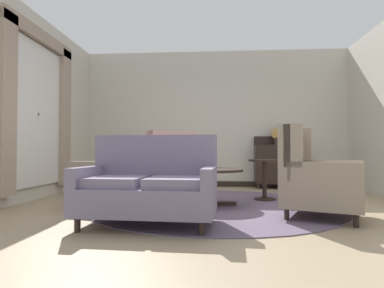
{
  "coord_description": "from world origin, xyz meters",
  "views": [
    {
      "loc": [
        0.01,
        -4.38,
        0.77
      ],
      "look_at": [
        -0.34,
        0.41,
        0.89
      ],
      "focal_mm": 30.37,
      "sensor_mm": 36.0,
      "label": 1
    }
  ],
  "objects_px": {
    "armchair_near_window": "(165,171)",
    "side_table": "(264,176)",
    "porcelain_vase": "(207,159)",
    "sideboard": "(279,164)",
    "coffee_table": "(211,175)",
    "gramophone": "(282,131)",
    "settee": "(149,187)",
    "armchair_foreground_right": "(315,179)",
    "armchair_back_corner": "(114,177)"
  },
  "relations": [
    {
      "from": "armchair_near_window",
      "to": "side_table",
      "type": "distance_m",
      "value": 1.64
    },
    {
      "from": "coffee_table",
      "to": "side_table",
      "type": "bearing_deg",
      "value": 36.18
    },
    {
      "from": "armchair_near_window",
      "to": "sideboard",
      "type": "distance_m",
      "value": 2.73
    },
    {
      "from": "porcelain_vase",
      "to": "settee",
      "type": "distance_m",
      "value": 1.4
    },
    {
      "from": "sideboard",
      "to": "settee",
      "type": "bearing_deg",
      "value": -119.62
    },
    {
      "from": "coffee_table",
      "to": "armchair_foreground_right",
      "type": "distance_m",
      "value": 1.42
    },
    {
      "from": "sideboard",
      "to": "armchair_near_window",
      "type": "bearing_deg",
      "value": -143.79
    },
    {
      "from": "armchair_near_window",
      "to": "side_table",
      "type": "height_order",
      "value": "armchair_near_window"
    },
    {
      "from": "settee",
      "to": "porcelain_vase",
      "type": "bearing_deg",
      "value": 68.42
    },
    {
      "from": "coffee_table",
      "to": "side_table",
      "type": "relative_size",
      "value": 1.41
    },
    {
      "from": "porcelain_vase",
      "to": "settee",
      "type": "relative_size",
      "value": 0.22
    },
    {
      "from": "coffee_table",
      "to": "armchair_near_window",
      "type": "bearing_deg",
      "value": 134.55
    },
    {
      "from": "armchair_foreground_right",
      "to": "side_table",
      "type": "bearing_deg",
      "value": 39.96
    },
    {
      "from": "coffee_table",
      "to": "armchair_foreground_right",
      "type": "bearing_deg",
      "value": -29.35
    },
    {
      "from": "porcelain_vase",
      "to": "coffee_table",
      "type": "bearing_deg",
      "value": -26.72
    },
    {
      "from": "gramophone",
      "to": "sideboard",
      "type": "bearing_deg",
      "value": 119.17
    },
    {
      "from": "porcelain_vase",
      "to": "armchair_near_window",
      "type": "relative_size",
      "value": 0.27
    },
    {
      "from": "armchair_near_window",
      "to": "porcelain_vase",
      "type": "bearing_deg",
      "value": 94.44
    },
    {
      "from": "settee",
      "to": "armchair_near_window",
      "type": "bearing_deg",
      "value": 97.45
    },
    {
      "from": "side_table",
      "to": "armchair_back_corner",
      "type": "bearing_deg",
      "value": -163.02
    },
    {
      "from": "armchair_near_window",
      "to": "armchair_back_corner",
      "type": "distance_m",
      "value": 1.05
    },
    {
      "from": "porcelain_vase",
      "to": "armchair_back_corner",
      "type": "bearing_deg",
      "value": -175.95
    },
    {
      "from": "coffee_table",
      "to": "gramophone",
      "type": "xyz_separation_m",
      "value": [
        1.48,
        2.32,
        0.77
      ]
    },
    {
      "from": "side_table",
      "to": "gramophone",
      "type": "xyz_separation_m",
      "value": [
        0.63,
        1.7,
        0.82
      ]
    },
    {
      "from": "porcelain_vase",
      "to": "armchair_foreground_right",
      "type": "height_order",
      "value": "armchair_foreground_right"
    },
    {
      "from": "armchair_foreground_right",
      "to": "armchair_back_corner",
      "type": "bearing_deg",
      "value": 99.73
    },
    {
      "from": "coffee_table",
      "to": "armchair_back_corner",
      "type": "xyz_separation_m",
      "value": [
        -1.39,
        -0.06,
        -0.02
      ]
    },
    {
      "from": "coffee_table",
      "to": "armchair_back_corner",
      "type": "bearing_deg",
      "value": -177.36
    },
    {
      "from": "sideboard",
      "to": "gramophone",
      "type": "xyz_separation_m",
      "value": [
        0.05,
        -0.09,
        0.69
      ]
    },
    {
      "from": "porcelain_vase",
      "to": "armchair_foreground_right",
      "type": "relative_size",
      "value": 0.29
    },
    {
      "from": "coffee_table",
      "to": "side_table",
      "type": "xyz_separation_m",
      "value": [
        0.84,
        0.62,
        -0.05
      ]
    },
    {
      "from": "armchair_foreground_right",
      "to": "porcelain_vase",
      "type": "bearing_deg",
      "value": 84.04
    },
    {
      "from": "armchair_back_corner",
      "to": "gramophone",
      "type": "bearing_deg",
      "value": 139.13
    },
    {
      "from": "armchair_foreground_right",
      "to": "armchair_back_corner",
      "type": "height_order",
      "value": "armchair_foreground_right"
    },
    {
      "from": "armchair_near_window",
      "to": "side_table",
      "type": "xyz_separation_m",
      "value": [
        1.63,
        -0.18,
        -0.06
      ]
    },
    {
      "from": "porcelain_vase",
      "to": "sideboard",
      "type": "xyz_separation_m",
      "value": [
        1.48,
        2.38,
        -0.14
      ]
    },
    {
      "from": "settee",
      "to": "side_table",
      "type": "xyz_separation_m",
      "value": [
        1.48,
        1.83,
        -0.01
      ]
    },
    {
      "from": "gramophone",
      "to": "settee",
      "type": "bearing_deg",
      "value": -120.9
    },
    {
      "from": "armchair_foreground_right",
      "to": "sideboard",
      "type": "distance_m",
      "value": 3.11
    },
    {
      "from": "side_table",
      "to": "armchair_foreground_right",
      "type": "bearing_deg",
      "value": -73.31
    },
    {
      "from": "coffee_table",
      "to": "sideboard",
      "type": "height_order",
      "value": "sideboard"
    },
    {
      "from": "side_table",
      "to": "gramophone",
      "type": "relative_size",
      "value": 1.11
    },
    {
      "from": "armchair_near_window",
      "to": "gramophone",
      "type": "distance_m",
      "value": 2.83
    },
    {
      "from": "porcelain_vase",
      "to": "armchair_foreground_right",
      "type": "bearing_deg",
      "value": -29.23
    },
    {
      "from": "side_table",
      "to": "coffee_table",
      "type": "bearing_deg",
      "value": -143.82
    },
    {
      "from": "porcelain_vase",
      "to": "side_table",
      "type": "relative_size",
      "value": 0.49
    },
    {
      "from": "gramophone",
      "to": "armchair_near_window",
      "type": "bearing_deg",
      "value": -146.03
    },
    {
      "from": "armchair_near_window",
      "to": "gramophone",
      "type": "height_order",
      "value": "gramophone"
    },
    {
      "from": "armchair_near_window",
      "to": "gramophone",
      "type": "xyz_separation_m",
      "value": [
        2.26,
        1.52,
        0.76
      ]
    },
    {
      "from": "porcelain_vase",
      "to": "gramophone",
      "type": "bearing_deg",
      "value": 56.14
    }
  ]
}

